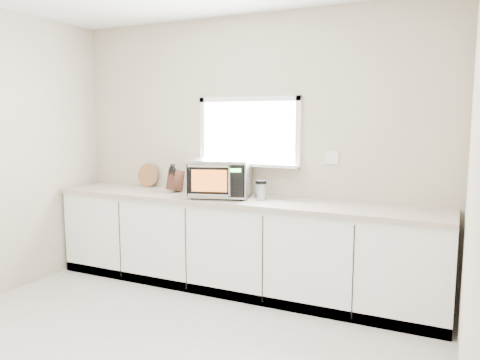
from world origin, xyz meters
The scene contains 7 objects.
back_wall centered at (0.00, 2.00, 1.36)m, with size 4.00×0.17×2.70m.
cabinets centered at (0.00, 1.70, 0.44)m, with size 3.92×0.60×0.88m, color white.
countertop centered at (0.00, 1.69, 0.90)m, with size 3.92×0.64×0.04m, color beige.
microwave centered at (-0.17, 1.67, 1.11)m, with size 0.67×0.59×0.37m.
knife_block centered at (-0.73, 1.75, 1.05)m, with size 0.12×0.21×0.30m.
cutting_board centered at (-1.22, 1.94, 1.05)m, with size 0.26×0.26×0.02m, color #955D39.
coffee_grinder centered at (0.25, 1.71, 1.01)m, with size 0.11×0.11×0.19m.
Camera 1 is at (1.95, -2.32, 1.69)m, focal length 35.00 mm.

